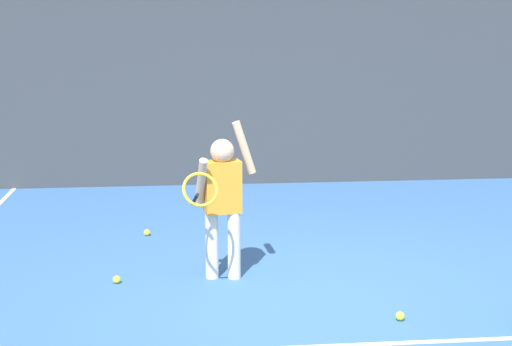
{
  "coord_description": "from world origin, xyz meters",
  "views": [
    {
      "loc": [
        -0.93,
        -5.48,
        2.18
      ],
      "look_at": [
        -0.31,
        0.9,
        0.85
      ],
      "focal_mm": 52.26,
      "sensor_mm": 36.0,
      "label": 1
    }
  ],
  "objects_px": {
    "tennis_ball_1": "(147,233)",
    "tennis_ball_5": "(400,316)",
    "tennis_ball_6": "(117,280)",
    "tennis_player": "(222,196)"
  },
  "relations": [
    {
      "from": "tennis_ball_5",
      "to": "tennis_ball_6",
      "type": "relative_size",
      "value": 1.0
    },
    {
      "from": "tennis_player",
      "to": "tennis_ball_1",
      "type": "distance_m",
      "value": 1.68
    },
    {
      "from": "tennis_ball_5",
      "to": "tennis_ball_6",
      "type": "height_order",
      "value": "same"
    },
    {
      "from": "tennis_ball_6",
      "to": "tennis_ball_1",
      "type": "bearing_deg",
      "value": 82.25
    },
    {
      "from": "tennis_player",
      "to": "tennis_ball_5",
      "type": "distance_m",
      "value": 1.77
    },
    {
      "from": "tennis_ball_6",
      "to": "tennis_ball_5",
      "type": "bearing_deg",
      "value": -24.93
    },
    {
      "from": "tennis_ball_5",
      "to": "tennis_ball_6",
      "type": "bearing_deg",
      "value": 155.07
    },
    {
      "from": "tennis_ball_5",
      "to": "tennis_ball_6",
      "type": "xyz_separation_m",
      "value": [
        -2.15,
        1.0,
        0.0
      ]
    },
    {
      "from": "tennis_ball_1",
      "to": "tennis_ball_6",
      "type": "relative_size",
      "value": 1.0
    },
    {
      "from": "tennis_ball_1",
      "to": "tennis_ball_5",
      "type": "bearing_deg",
      "value": -50.65
    }
  ]
}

